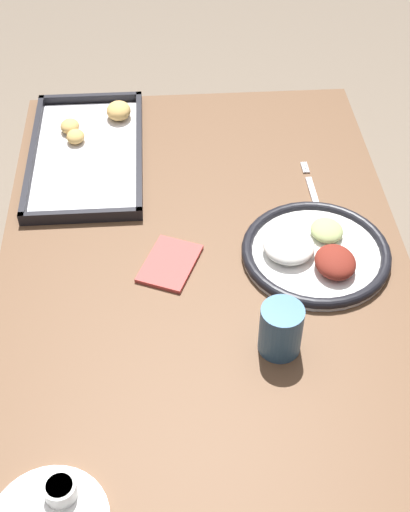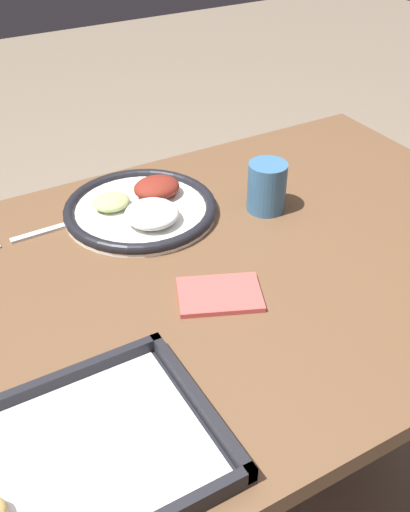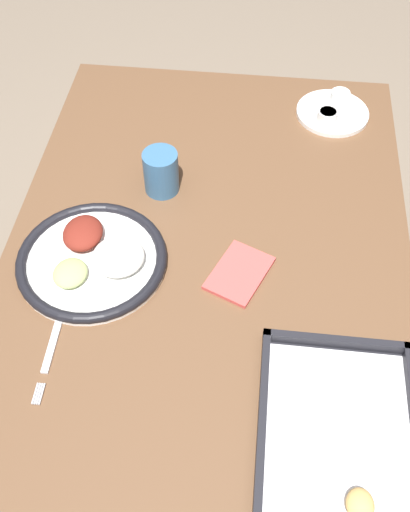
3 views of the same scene
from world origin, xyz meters
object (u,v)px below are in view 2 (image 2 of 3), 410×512
at_px(dinner_plate, 142,208).
at_px(fork, 46,231).
at_px(drinking_cup, 267,187).
at_px(napkin, 220,294).
at_px(baking_tray, 9,485).

height_order(dinner_plate, fork, dinner_plate).
height_order(fork, drinking_cup, drinking_cup).
distance_m(dinner_plate, napkin, 0.26).
height_order(fork, baking_tray, baking_tray).
relative_size(dinner_plate, napkin, 1.86).
bearing_deg(drinking_cup, baking_tray, 31.11).
bearing_deg(baking_tray, drinking_cup, -148.89).
bearing_deg(fork, drinking_cup, 160.38).
height_order(dinner_plate, drinking_cup, drinking_cup).
height_order(drinking_cup, napkin, drinking_cup).
distance_m(baking_tray, napkin, 0.39).
distance_m(baking_tray, drinking_cup, 0.64).
distance_m(dinner_plate, baking_tray, 0.55).
height_order(fork, napkin, napkin).
relative_size(fork, baking_tray, 0.48).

